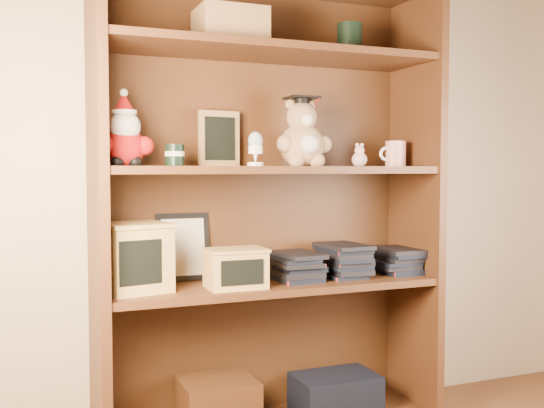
{
  "coord_description": "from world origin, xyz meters",
  "views": [
    {
      "loc": [
        -0.95,
        -0.73,
        0.94
      ],
      "look_at": [
        -0.13,
        1.3,
        0.82
      ],
      "focal_mm": 42.0,
      "sensor_mm": 36.0,
      "label": 1
    }
  ],
  "objects_px": {
    "bookcase": "(266,215)",
    "treats_box": "(135,257)",
    "grad_teddy_bear": "(302,139)",
    "teacher_mug": "(395,154)"
  },
  "relations": [
    {
      "from": "grad_teddy_bear",
      "to": "teacher_mug",
      "type": "height_order",
      "value": "grad_teddy_bear"
    },
    {
      "from": "bookcase",
      "to": "treats_box",
      "type": "height_order",
      "value": "bookcase"
    },
    {
      "from": "grad_teddy_bear",
      "to": "treats_box",
      "type": "height_order",
      "value": "grad_teddy_bear"
    },
    {
      "from": "bookcase",
      "to": "teacher_mug",
      "type": "distance_m",
      "value": 0.55
    },
    {
      "from": "teacher_mug",
      "to": "treats_box",
      "type": "distance_m",
      "value": 1.02
    },
    {
      "from": "grad_teddy_bear",
      "to": "treats_box",
      "type": "xyz_separation_m",
      "value": [
        -0.58,
        0.01,
        -0.38
      ]
    },
    {
      "from": "grad_teddy_bear",
      "to": "teacher_mug",
      "type": "bearing_deg",
      "value": 1.13
    },
    {
      "from": "bookcase",
      "to": "treats_box",
      "type": "xyz_separation_m",
      "value": [
        -0.47,
        -0.05,
        -0.12
      ]
    },
    {
      "from": "bookcase",
      "to": "grad_teddy_bear",
      "type": "bearing_deg",
      "value": -26.95
    },
    {
      "from": "grad_teddy_bear",
      "to": "teacher_mug",
      "type": "distance_m",
      "value": 0.39
    }
  ]
}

